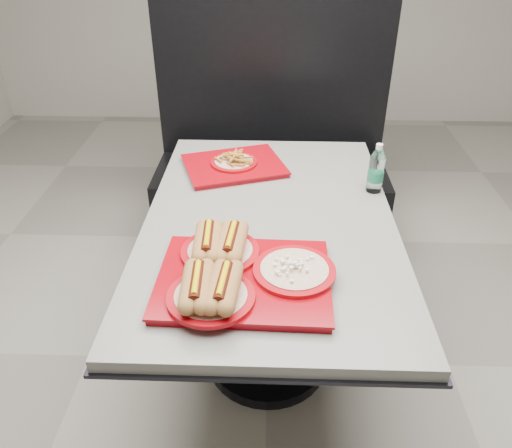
{
  "coord_description": "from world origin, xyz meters",
  "views": [
    {
      "loc": [
        0.0,
        -1.54,
        1.7
      ],
      "look_at": [
        -0.04,
        -0.17,
        0.83
      ],
      "focal_mm": 35.0,
      "sensor_mm": 36.0,
      "label": 1
    }
  ],
  "objects_px": {
    "booth_bench": "(271,170)",
    "tray_far": "(234,163)",
    "diner_table": "(269,254)",
    "tray_near": "(237,272)",
    "water_bottle": "(376,171)"
  },
  "relations": [
    {
      "from": "diner_table",
      "to": "tray_far",
      "type": "xyz_separation_m",
      "value": [
        -0.16,
        0.4,
        0.19
      ]
    },
    {
      "from": "tray_near",
      "to": "tray_far",
      "type": "xyz_separation_m",
      "value": [
        -0.06,
        0.77,
        -0.02
      ]
    },
    {
      "from": "booth_bench",
      "to": "tray_near",
      "type": "bearing_deg",
      "value": -93.68
    },
    {
      "from": "tray_far",
      "to": "water_bottle",
      "type": "xyz_separation_m",
      "value": [
        0.57,
        -0.18,
        0.06
      ]
    },
    {
      "from": "diner_table",
      "to": "tray_near",
      "type": "distance_m",
      "value": 0.44
    },
    {
      "from": "booth_bench",
      "to": "tray_far",
      "type": "bearing_deg",
      "value": -102.83
    },
    {
      "from": "water_bottle",
      "to": "booth_bench",
      "type": "bearing_deg",
      "value": 115.04
    },
    {
      "from": "tray_near",
      "to": "water_bottle",
      "type": "height_order",
      "value": "water_bottle"
    },
    {
      "from": "booth_bench",
      "to": "tray_near",
      "type": "height_order",
      "value": "booth_bench"
    },
    {
      "from": "booth_bench",
      "to": "tray_near",
      "type": "xyz_separation_m",
      "value": [
        -0.09,
        -1.47,
        0.39
      ]
    },
    {
      "from": "diner_table",
      "to": "booth_bench",
      "type": "height_order",
      "value": "booth_bench"
    },
    {
      "from": "booth_bench",
      "to": "tray_far",
      "type": "distance_m",
      "value": 0.81
    },
    {
      "from": "tray_far",
      "to": "diner_table",
      "type": "bearing_deg",
      "value": -68.21
    },
    {
      "from": "diner_table",
      "to": "tray_near",
      "type": "height_order",
      "value": "tray_near"
    },
    {
      "from": "water_bottle",
      "to": "tray_far",
      "type": "bearing_deg",
      "value": 162.38
    }
  ]
}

